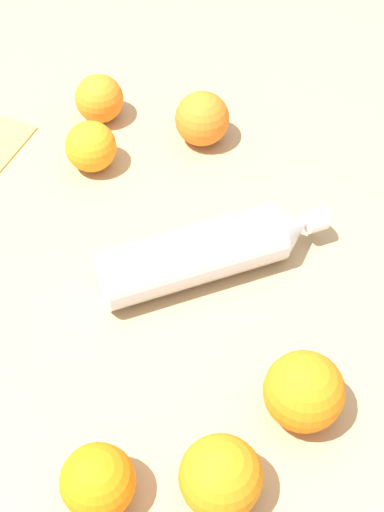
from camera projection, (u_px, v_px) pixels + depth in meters
name	position (u px, v px, depth m)	size (l,w,h in m)	color
ground_plane	(197.00, 249.00, 0.92)	(2.40, 2.40, 0.00)	tan
water_bottle	(209.00, 251.00, 0.87)	(0.18, 0.27, 0.07)	silver
orange_0	(91.00, 147.00, 0.99)	(0.07, 0.07, 0.07)	orange
orange_1	(221.00, 477.00, 0.69)	(0.08, 0.08, 0.08)	orange
orange_2	(99.00, 99.00, 1.05)	(0.07, 0.07, 0.07)	orange
orange_3	(304.00, 391.00, 0.75)	(0.08, 0.08, 0.08)	orange
orange_4	(98.00, 481.00, 0.70)	(0.07, 0.07, 0.07)	orange
orange_5	(202.00, 119.00, 1.02)	(0.07, 0.07, 0.07)	orange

